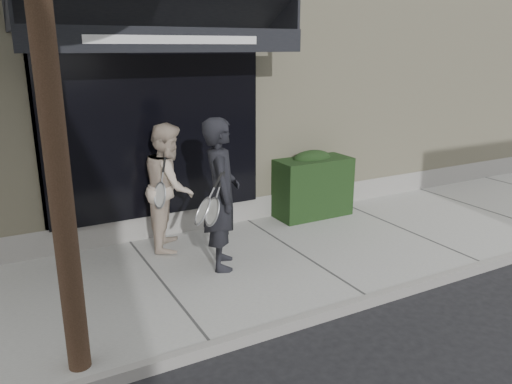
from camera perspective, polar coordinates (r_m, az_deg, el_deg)
ground at (r=7.25m, az=4.62°, el=-7.61°), size 80.00×80.00×0.00m
sidewalk at (r=7.23m, az=4.63°, el=-7.17°), size 20.00×3.00×0.12m
curb at (r=6.12m, az=12.74°, el=-12.03°), size 20.00×0.10×0.14m
building_facade at (r=11.10m, az=-9.65°, el=15.07°), size 14.30×8.04×5.64m
hedge at (r=8.59m, az=6.33°, el=0.85°), size 1.30×0.70×1.14m
pedestrian_front at (r=6.40m, az=-4.01°, el=-0.28°), size 0.86×0.93×1.98m
pedestrian_back at (r=7.18m, az=-9.86°, el=0.63°), size 0.98×1.08×1.81m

